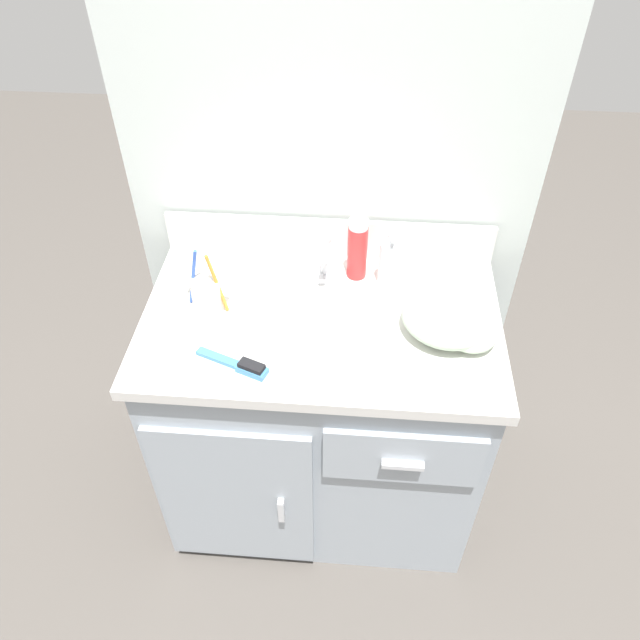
{
  "coord_description": "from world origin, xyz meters",
  "views": [
    {
      "loc": [
        0.09,
        -1.13,
        1.85
      ],
      "look_at": [
        0.0,
        -0.03,
        0.8
      ],
      "focal_mm": 35.0,
      "sensor_mm": 36.0,
      "label": 1
    }
  ],
  "objects_px": {
    "toothbrush_cup": "(207,294)",
    "shaving_cream_can": "(357,249)",
    "hairbrush": "(241,365)",
    "hand_towel": "(453,319)",
    "soap_dispenser": "(391,262)"
  },
  "relations": [
    {
      "from": "hairbrush",
      "to": "toothbrush_cup",
      "type": "bearing_deg",
      "value": 142.39
    },
    {
      "from": "soap_dispenser",
      "to": "hairbrush",
      "type": "bearing_deg",
      "value": -135.09
    },
    {
      "from": "hairbrush",
      "to": "hand_towel",
      "type": "height_order",
      "value": "hand_towel"
    },
    {
      "from": "toothbrush_cup",
      "to": "soap_dispenser",
      "type": "distance_m",
      "value": 0.48
    },
    {
      "from": "toothbrush_cup",
      "to": "hairbrush",
      "type": "height_order",
      "value": "toothbrush_cup"
    },
    {
      "from": "hand_towel",
      "to": "hairbrush",
      "type": "bearing_deg",
      "value": -161.65
    },
    {
      "from": "soap_dispenser",
      "to": "hand_towel",
      "type": "height_order",
      "value": "soap_dispenser"
    },
    {
      "from": "toothbrush_cup",
      "to": "shaving_cream_can",
      "type": "relative_size",
      "value": 1.11
    },
    {
      "from": "hairbrush",
      "to": "shaving_cream_can",
      "type": "bearing_deg",
      "value": 76.69
    },
    {
      "from": "hairbrush",
      "to": "hand_towel",
      "type": "distance_m",
      "value": 0.52
    },
    {
      "from": "shaving_cream_can",
      "to": "hand_towel",
      "type": "xyz_separation_m",
      "value": [
        0.24,
        -0.2,
        -0.05
      ]
    },
    {
      "from": "soap_dispenser",
      "to": "hand_towel",
      "type": "distance_m",
      "value": 0.23
    },
    {
      "from": "hairbrush",
      "to": "hand_towel",
      "type": "bearing_deg",
      "value": 39.8
    },
    {
      "from": "soap_dispenser",
      "to": "hairbrush",
      "type": "distance_m",
      "value": 0.48
    },
    {
      "from": "hairbrush",
      "to": "soap_dispenser",
      "type": "bearing_deg",
      "value": 66.36
    }
  ]
}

